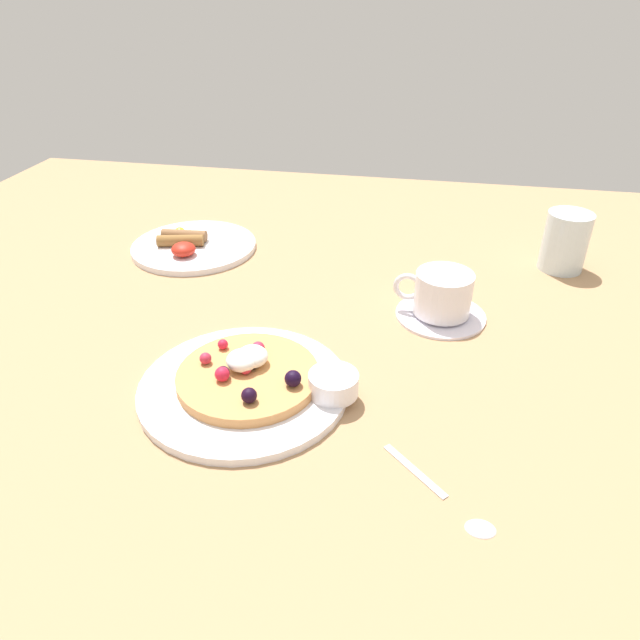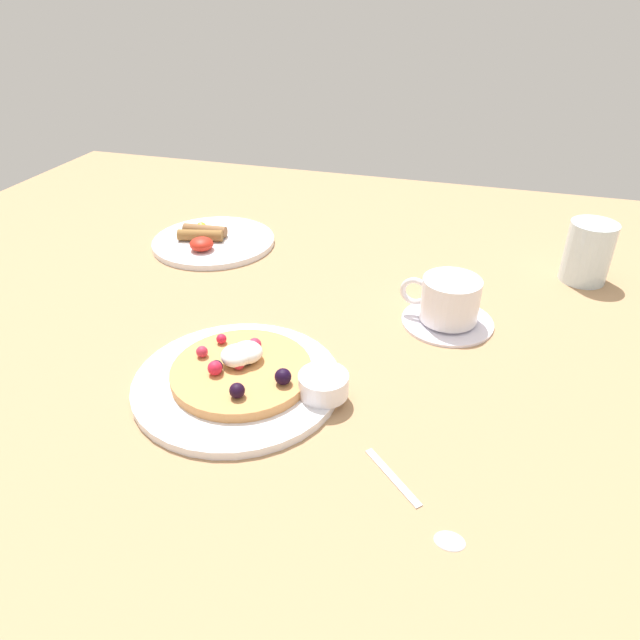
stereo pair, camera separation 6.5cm
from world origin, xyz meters
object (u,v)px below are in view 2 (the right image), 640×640
Objects in this scene: pancake_plate at (238,382)px; coffee_cup at (449,298)px; breakfast_plate at (214,242)px; water_glass at (588,252)px; syrup_ramekin at (323,384)px; teaspoon at (428,515)px; coffee_saucer at (447,320)px.

coffee_cup is (22.84, 22.05, 3.47)cm from pancake_plate.
pancake_plate is 1.14× the size of breakfast_plate.
water_glass is at bearing 3.96° from breakfast_plate.
coffee_cup is at bearing 61.16° from syrup_ramekin.
coffee_cup is at bearing -19.36° from breakfast_plate.
syrup_ramekin is 52.38cm from water_glass.
coffee_cup is (12.00, 21.79, 1.58)cm from syrup_ramekin.
coffee_cup is at bearing 93.41° from teaspoon.
pancake_plate is at bearing -136.23° from coffee_saucer.
breakfast_plate is at bearing -176.04° from water_glass.
water_glass is at bearing 52.70° from syrup_ramekin.
water_glass is at bearing 45.18° from coffee_cup.
teaspoon is at bearing -86.85° from coffee_saucer.
pancake_plate and breakfast_plate have the same top height.
teaspoon is 57.98cm from water_glass.
syrup_ramekin is 0.45× the size of coffee_saucer.
syrup_ramekin is 25.02cm from coffee_saucer.
pancake_plate is 4.30× the size of syrup_ramekin.
water_glass is at bearing 72.25° from teaspoon.
teaspoon is at bearing -107.75° from water_glass.
syrup_ramekin is at bearing -127.30° from water_glass.
pancake_plate reaches higher than coffee_saucer.
water_glass reaches higher than syrup_ramekin.
coffee_cup is (43.94, -15.44, 3.48)cm from breakfast_plate.
coffee_cup is 27.98cm from water_glass.
breakfast_plate is 46.70cm from coffee_cup.
pancake_plate is at bearing 152.20° from teaspoon.
pancake_plate is 2.27× the size of teaspoon.
coffee_cup is at bearing -134.82° from water_glass.
breakfast_plate is 63.95cm from water_glass.
water_glass reaches higher than coffee_cup.
water_glass reaches higher than coffee_saucer.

